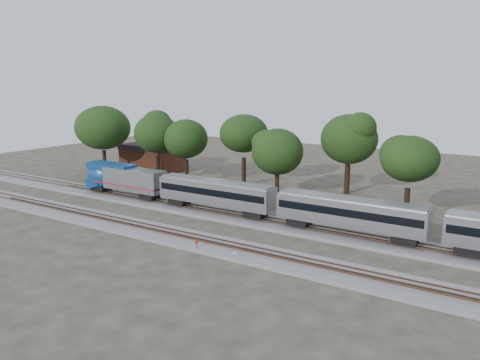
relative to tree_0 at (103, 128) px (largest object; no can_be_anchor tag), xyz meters
name	(u,v)px	position (x,y,z in m)	size (l,w,h in m)	color
ground	(215,232)	(36.19, -16.35, -8.90)	(160.00, 160.00, 0.00)	#383328
track_far	(242,218)	(36.19, -10.35, -8.70)	(160.00, 5.00, 0.73)	slate
track_near	(193,240)	(36.19, -20.35, -8.70)	(160.00, 5.00, 0.73)	slate
switch_stand_red	(197,244)	(38.20, -22.31, -8.17)	(0.36, 0.11, 1.14)	#512D19
switch_stand_white	(235,255)	(42.90, -22.46, -8.32)	(0.29, 0.05, 0.91)	#512D19
switch_lever	(237,256)	(42.56, -21.56, -8.75)	(0.50, 0.30, 0.30)	#512D19
brick_building	(152,158)	(3.78, 8.59, -6.26)	(11.33, 8.30, 5.26)	brown
tree_0	(103,128)	(0.00, 0.00, 0.00)	(9.07, 9.07, 12.78)	black
tree_1	(156,134)	(11.55, 1.47, -0.52)	(8.54, 8.54, 12.04)	black
tree_2	(186,139)	(16.79, 2.91, -1.26)	(7.79, 7.79, 10.99)	black
tree_3	(244,133)	(25.65, 7.04, -0.21)	(8.85, 8.85, 12.48)	black
tree_4	(277,152)	(33.90, 3.26, -2.16)	(6.88, 6.88, 9.71)	black
tree_5	(349,139)	(42.37, 10.32, -0.44)	(8.62, 8.62, 12.15)	black
tree_6	(410,159)	(53.71, -0.34, -1.04)	(8.02, 8.02, 11.30)	black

